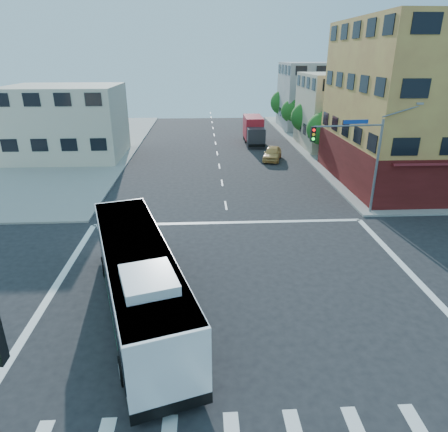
{
  "coord_description": "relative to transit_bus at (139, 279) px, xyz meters",
  "views": [
    {
      "loc": [
        -1.75,
        -16.64,
        11.15
      ],
      "look_at": [
        -0.58,
        4.91,
        2.39
      ],
      "focal_mm": 32.0,
      "sensor_mm": 36.0,
      "label": 1
    }
  ],
  "objects": [
    {
      "name": "signal_mast_ne",
      "position": [
        13.81,
        11.6,
        3.14
      ],
      "size": [
        7.91,
        1.13,
        8.07
      ],
      "color": "slate",
      "rests_on": "ground"
    },
    {
      "name": "corner_building_ne",
      "position": [
        24.72,
        19.46,
        4.05
      ],
      "size": [
        18.1,
        15.44,
        14.0
      ],
      "color": "gold",
      "rests_on": "ground"
    },
    {
      "name": "parked_car",
      "position": [
        10.84,
        28.37,
        -1.07
      ],
      "size": [
        3.0,
        4.83,
        1.54
      ],
      "primitive_type": "imported",
      "rotation": [
        0.0,
        0.0,
        -0.28
      ],
      "color": "#DFAA56",
      "rests_on": "ground"
    },
    {
      "name": "street_tree_c",
      "position": [
        16.63,
        44.9,
        1.62
      ],
      "size": [
        3.4,
        3.4,
        5.29
      ],
      "color": "#3A2515",
      "rests_on": "ground"
    },
    {
      "name": "building_east_near",
      "position": [
        21.71,
        34.96,
        2.66
      ],
      "size": [
        12.06,
        10.06,
        9.0
      ],
      "color": "#BEAC91",
      "rests_on": "ground"
    },
    {
      "name": "building_west",
      "position": [
        -12.29,
        30.96,
        2.16
      ],
      "size": [
        12.06,
        10.06,
        8.0
      ],
      "color": "beige",
      "rests_on": "ground"
    },
    {
      "name": "building_east_far",
      "position": [
        21.71,
        48.96,
        3.16
      ],
      "size": [
        12.06,
        10.06,
        10.0
      ],
      "color": "#AAAAA5",
      "rests_on": "ground"
    },
    {
      "name": "street_tree_a",
      "position": [
        16.63,
        28.9,
        1.75
      ],
      "size": [
        3.6,
        3.6,
        5.53
      ],
      "color": "#3A2515",
      "rests_on": "ground"
    },
    {
      "name": "street_tree_b",
      "position": [
        16.63,
        36.9,
        1.91
      ],
      "size": [
        3.8,
        3.8,
        5.79
      ],
      "color": "#3A2515",
      "rests_on": "ground"
    },
    {
      "name": "ground",
      "position": [
        4.73,
        0.98,
        -1.84
      ],
      "size": [
        120.0,
        120.0,
        0.0
      ],
      "primitive_type": "plane",
      "color": "black",
      "rests_on": "ground"
    },
    {
      "name": "transit_bus",
      "position": [
        0.0,
        0.0,
        0.0
      ],
      "size": [
        6.31,
        12.95,
        3.76
      ],
      "rotation": [
        0.0,
        0.0,
        0.3
      ],
      "color": "black",
      "rests_on": "ground"
    },
    {
      "name": "street_tree_d",
      "position": [
        16.63,
        52.9,
        2.04
      ],
      "size": [
        4.0,
        4.0,
        6.03
      ],
      "color": "#3A2515",
      "rests_on": "ground"
    },
    {
      "name": "box_truck",
      "position": [
        9.83,
        37.58,
        -0.17
      ],
      "size": [
        2.39,
        7.69,
        3.45
      ],
      "rotation": [
        0.0,
        0.0,
        -0.01
      ],
      "color": "#27262C",
      "rests_on": "ground"
    }
  ]
}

